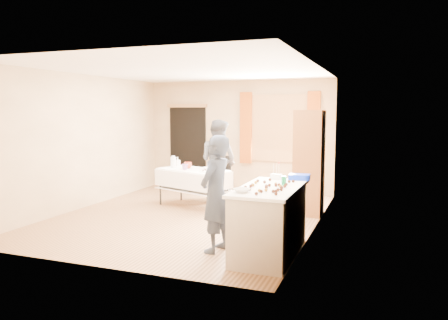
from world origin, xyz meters
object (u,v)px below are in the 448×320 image
at_px(counter, 270,221).
at_px(girl, 216,194).
at_px(chair, 221,186).
at_px(party_table, 193,184).
at_px(cabinet, 309,163).
at_px(woman, 218,161).

xyz_separation_m(counter, girl, (-0.72, -0.12, 0.34)).
bearing_deg(chair, party_table, -110.84).
relative_size(cabinet, chair, 2.05).
distance_m(counter, woman, 3.43).
height_order(cabinet, party_table, cabinet).
bearing_deg(party_table, girl, -39.63).
bearing_deg(party_table, counter, -27.11).
relative_size(cabinet, party_table, 1.18).
bearing_deg(woman, cabinet, -171.17).
bearing_deg(woman, party_table, 82.72).
bearing_deg(cabinet, girl, -107.54).
xyz_separation_m(cabinet, woman, (-1.93, 0.41, -0.10)).
bearing_deg(girl, chair, -152.39).
xyz_separation_m(cabinet, chair, (-2.00, 0.71, -0.68)).
relative_size(cabinet, girl, 1.21).
height_order(cabinet, woman, cabinet).
bearing_deg(girl, woman, -151.70).
distance_m(counter, chair, 3.70).
relative_size(cabinet, counter, 1.21).
bearing_deg(cabinet, party_table, -175.61).
bearing_deg(cabinet, woman, 168.01).
bearing_deg(woman, chair, -56.74).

